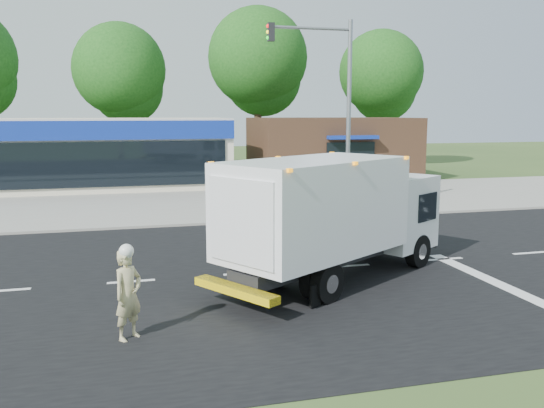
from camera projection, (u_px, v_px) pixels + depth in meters
name	position (u px, v px, depth m)	size (l,w,h in m)	color
ground	(349.00, 266.00, 16.26)	(120.00, 120.00, 0.00)	#385123
road_asphalt	(349.00, 266.00, 16.26)	(60.00, 14.00, 0.02)	black
sidewalk	(274.00, 215.00, 24.09)	(60.00, 2.40, 0.12)	gray
parking_apron	(245.00, 197.00, 29.64)	(60.00, 9.00, 0.02)	gray
lane_markings	(416.00, 275.00, 15.31)	(55.20, 7.00, 0.01)	silver
ems_box_truck	(333.00, 210.00, 14.59)	(7.31, 5.71, 3.20)	black
emergency_worker	(128.00, 293.00, 10.91)	(0.76, 0.74, 1.87)	tan
retail_strip_mall	(69.00, 154.00, 32.73)	(18.00, 6.20, 4.00)	beige
brown_storefront	(332.00, 149.00, 36.80)	(10.00, 6.70, 4.00)	#382316
traffic_signal_pole	(334.00, 97.00, 23.35)	(3.51, 0.25, 8.00)	gray
background_trees	(192.00, 70.00, 41.80)	(36.77, 7.39, 12.10)	#332114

